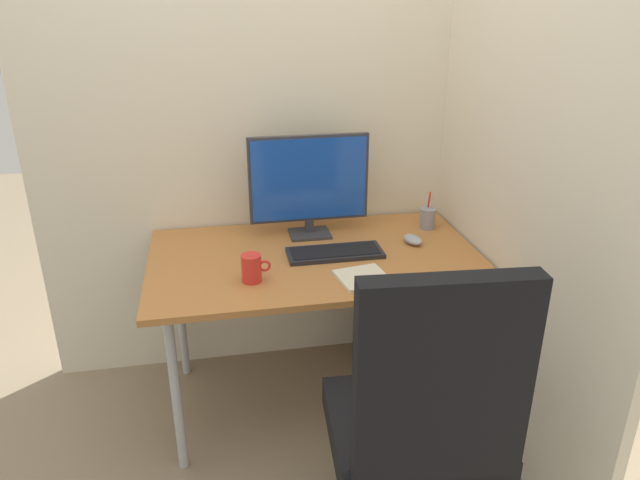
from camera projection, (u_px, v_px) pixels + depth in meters
The scene contains 12 objects.
ground_plane at pixel (316, 397), 2.66m from camera, with size 8.00×8.00×0.00m, color gray.
wall_back at pixel (297, 65), 2.49m from camera, with size 2.31×0.04×2.80m, color beige.
wall_side_right at pixel (513, 79), 2.10m from camera, with size 0.04×1.78×2.80m, color beige.
desk at pixel (315, 268), 2.40m from camera, with size 1.33×0.79×0.71m.
office_chair at pixel (423, 417), 1.73m from camera, with size 0.60×0.62×1.07m.
filing_cabinet at pixel (412, 336), 2.58m from camera, with size 0.37×0.49×0.59m.
monitor at pixel (309, 182), 2.49m from camera, with size 0.51×0.14×0.44m.
keyboard at pixel (335, 253), 2.38m from camera, with size 0.38×0.15×0.02m.
mouse at pixel (413, 240), 2.49m from camera, with size 0.06×0.10×0.04m, color #9EA0A5.
pen_holder at pixel (428, 218), 2.64m from camera, with size 0.07×0.07×0.16m.
notebook at pixel (363, 278), 2.18m from camera, with size 0.18×0.18×0.02m, color beige.
coffee_mug at pixel (252, 268), 2.15m from camera, with size 0.11×0.07×0.10m.
Camera 1 is at (-0.39, -2.13, 1.70)m, focal length 33.14 mm.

